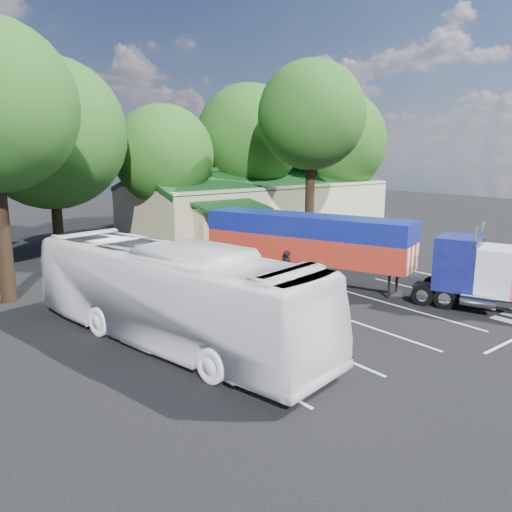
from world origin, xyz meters
TOP-DOWN VIEW (x-y plane):
  - ground at (0.00, 0.00)m, footprint 120.00×120.00m
  - event_hall at (13.74, 17.81)m, footprint 24.20×14.12m
  - tree_row_c at (-5.00, 16.20)m, footprint 10.00×10.00m
  - tree_row_d at (4.00, 17.50)m, footprint 8.00×8.00m
  - tree_row_e at (13.00, 18.00)m, footprint 9.60×9.60m
  - tree_row_f at (23.00, 16.80)m, footprint 10.40×10.40m
  - tree_near_right at (11.50, 8.50)m, footprint 8.00×8.00m
  - semi_truck at (3.74, -2.25)m, footprint 8.04×17.85m
  - woman at (1.60, 0.00)m, footprint 0.53×0.73m
  - bicycle at (1.80, 1.00)m, footprint 1.58×1.77m
  - tour_bus at (-7.00, -3.27)m, footprint 5.61×13.67m
  - silver_sedan at (9.98, 14.00)m, footprint 4.79×3.68m

SIDE VIEW (x-z plane):
  - ground at x=0.00m, z-range 0.00..0.00m
  - bicycle at x=1.80m, z-range 0.00..0.93m
  - silver_sedan at x=9.98m, z-range 0.00..1.52m
  - woman at x=1.60m, z-range 0.00..1.88m
  - tour_bus at x=-7.00m, z-range 0.00..3.71m
  - semi_truck at x=3.74m, z-range 0.25..4.05m
  - event_hall at x=13.74m, z-range -0.56..4.99m
  - tree_row_d at x=4.00m, z-range 1.28..11.88m
  - tree_row_f at x=23.00m, z-range 1.29..14.29m
  - tree_row_c at x=-5.00m, z-range 1.51..14.56m
  - tree_row_e at x=13.00m, z-range 1.64..14.54m
  - tree_near_right at x=11.50m, z-range 2.71..16.21m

